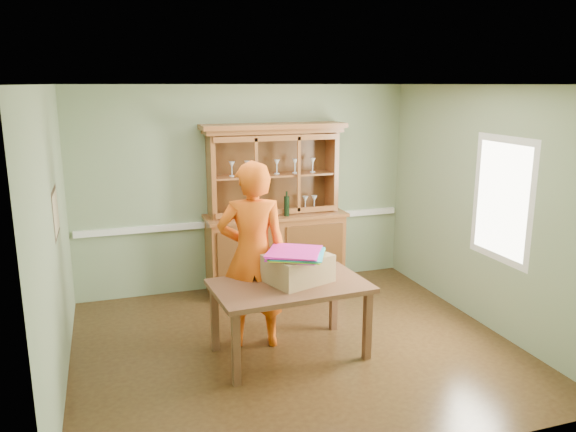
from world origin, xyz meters
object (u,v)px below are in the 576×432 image
object	(u,v)px
dining_table	(290,292)
cardboard_box	(298,268)
person	(253,255)
china_hutch	(275,233)

from	to	relation	value
dining_table	cardboard_box	xyz separation A→B (m)	(0.10, 0.05, 0.23)
person	china_hutch	bearing A→B (deg)	-102.35
china_hutch	cardboard_box	bearing A→B (deg)	-99.77
china_hutch	dining_table	world-z (taller)	china_hutch
china_hutch	cardboard_box	world-z (taller)	china_hutch
cardboard_box	dining_table	bearing A→B (deg)	-155.62
cardboard_box	person	world-z (taller)	person
china_hutch	person	size ratio (longest dim) A/B	1.12
dining_table	china_hutch	bearing A→B (deg)	73.73
dining_table	person	world-z (taller)	person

